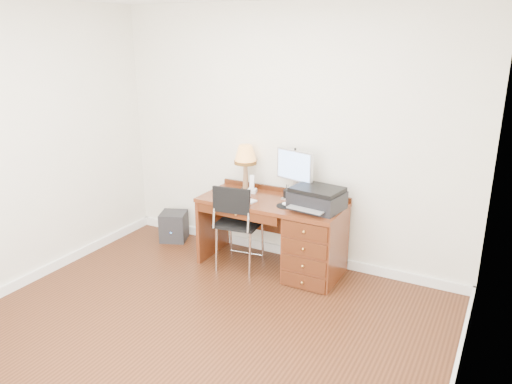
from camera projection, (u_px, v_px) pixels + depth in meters
The scene contains 12 objects.
ground at pixel (197, 333), 4.19m from camera, with size 4.00×4.00×0.00m, color #35190C.
room_shell at pixel (235, 294), 4.70m from camera, with size 4.00×4.00×4.00m.
desk at pixel (300, 236), 5.09m from camera, with size 1.50×0.67×0.75m.
monitor at pixel (294, 168), 5.10m from camera, with size 0.44×0.20×0.52m.
keyboard at pixel (239, 199), 5.16m from camera, with size 0.39×0.11×0.01m, color white.
mouse_pad at pixel (286, 205), 4.96m from camera, with size 0.20×0.20×0.04m.
printer at pixel (317, 198), 4.87m from camera, with size 0.53×0.44×0.22m.
leg_lamp at pixel (245, 157), 5.36m from camera, with size 0.24×0.24×0.50m.
phone at pixel (252, 187), 5.36m from camera, with size 0.11×0.11×0.20m.
pen_cup at pixel (287, 194), 5.18m from camera, with size 0.07×0.07×0.09m, color black.
chair at pixel (236, 218), 5.15m from camera, with size 0.49×0.49×0.94m.
equipment_box at pixel (174, 226), 6.00m from camera, with size 0.30×0.30×0.35m, color black.
Camera 1 is at (2.13, -2.96, 2.42)m, focal length 35.00 mm.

